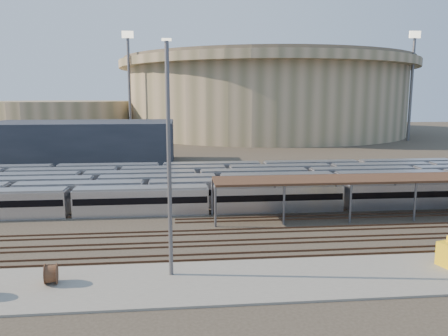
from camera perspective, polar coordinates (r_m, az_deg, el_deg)
The scene contains 13 objects.
ground at distance 54.28m, azimuth 7.51°, elevation -7.77°, with size 420.00×420.00×0.00m, color #383026.
apron at distance 39.48m, azimuth 5.31°, elevation -14.30°, with size 50.00×9.00×0.20m, color gray.
subway_trains at distance 70.88m, azimuth 1.09°, elevation -2.13°, with size 124.34×23.90×3.60m.
inspection_shed at distance 65.18m, azimuth 25.96°, elevation -1.25°, with size 60.30×6.00×5.30m.
empty_tracks at distance 49.64m, azimuth 8.83°, elevation -9.34°, with size 170.00×9.62×0.18m.
stadium at distance 194.05m, azimuth 5.41°, elevation 9.49°, with size 124.00×124.00×32.50m.
secondary_arena at distance 186.93m, azimuth -20.65°, elevation 6.03°, with size 56.00×56.00×14.00m, color tan.
service_building at distance 108.48m, azimuth -17.88°, elevation 3.14°, with size 42.00×20.00×10.00m, color #1E232D.
floodlight_0 at distance 161.53m, azimuth -12.27°, elevation 10.83°, with size 4.00×1.00×38.40m.
floodlight_2 at distance 171.47m, azimuth 23.31°, elevation 10.20°, with size 4.00×1.00×38.40m.
floodlight_3 at distance 210.53m, azimuth -5.21°, elevation 10.62°, with size 4.00×1.00×38.40m.
cable_reel_east at distance 40.68m, azimuth -21.66°, elevation -12.73°, with size 1.75×1.75×0.97m, color brown.
yard_light_pole at distance 37.56m, azimuth -7.20°, elevation 0.96°, with size 0.81×0.36×20.39m.
Camera 1 is at (-12.09, -50.47, 15.92)m, focal length 35.00 mm.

